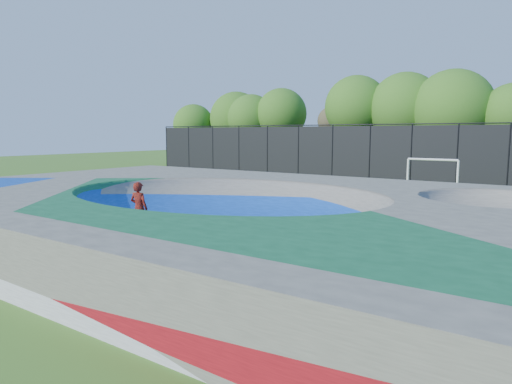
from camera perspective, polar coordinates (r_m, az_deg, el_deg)
ground at (r=15.00m, az=-4.26°, el=-5.58°), size 120.00×120.00×0.00m
skate_deck at (r=14.85m, az=-4.29°, el=-2.76°), size 22.00×14.00×1.50m
skater at (r=15.54m, az=-14.41°, el=-2.01°), size 0.72×0.54×1.77m
skateboard at (r=15.70m, az=-14.31°, el=-5.11°), size 0.81×0.36×0.05m
soccer_goal at (r=28.32m, az=21.17°, el=2.74°), size 2.90×0.12×1.91m
fence at (r=33.67m, az=18.84°, el=4.81°), size 48.09×0.09×4.04m
treeline at (r=37.82m, az=24.58°, el=9.25°), size 53.32×7.69×8.32m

